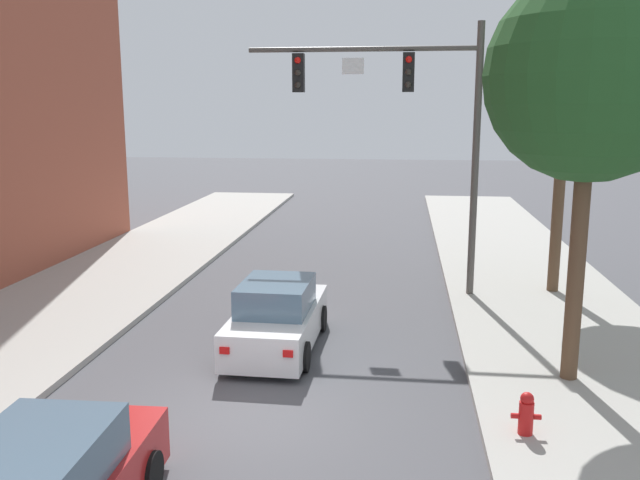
# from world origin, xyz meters

# --- Properties ---
(ground_plane) EXTENTS (120.00, 120.00, 0.00)m
(ground_plane) POSITION_xyz_m (0.00, 0.00, 0.00)
(ground_plane) COLOR #4C4C51
(sidewalk_right) EXTENTS (5.00, 60.00, 0.15)m
(sidewalk_right) POSITION_xyz_m (6.50, 0.00, 0.07)
(sidewalk_right) COLOR #A8A59E
(sidewalk_right) RESTS_ON ground
(traffic_signal_mast) EXTENTS (6.42, 0.38, 7.50)m
(traffic_signal_mast) POSITION_xyz_m (2.80, 8.18, 5.33)
(traffic_signal_mast) COLOR #514C47
(traffic_signal_mast) RESTS_ON sidewalk_right
(car_lead_white) EXTENTS (1.90, 4.27, 1.60)m
(car_lead_white) POSITION_xyz_m (-0.13, 3.47, 0.72)
(car_lead_white) COLOR silver
(car_lead_white) RESTS_ON ground
(fire_hydrant) EXTENTS (0.48, 0.24, 0.72)m
(fire_hydrant) POSITION_xyz_m (4.69, -0.37, 0.51)
(fire_hydrant) COLOR red
(fire_hydrant) RESTS_ON sidewalk_right
(street_tree_nearest) EXTENTS (3.87, 3.87, 7.74)m
(street_tree_nearest) POSITION_xyz_m (5.95, 2.14, 5.92)
(street_tree_nearest) COLOR brown
(street_tree_nearest) RESTS_ON sidewalk_right
(street_tree_second) EXTENTS (3.94, 3.94, 8.43)m
(street_tree_second) POSITION_xyz_m (7.02, 8.78, 6.57)
(street_tree_second) COLOR brown
(street_tree_second) RESTS_ON sidewalk_right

